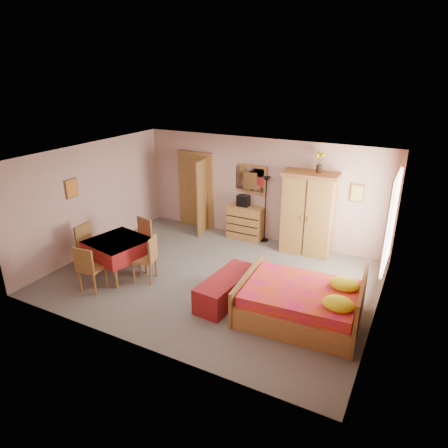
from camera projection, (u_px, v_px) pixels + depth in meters
The scene contains 23 objects.
floor at pixel (213, 278), 8.50m from camera, with size 6.50×6.50×0.00m, color slate.
ceiling at pixel (212, 157), 7.55m from camera, with size 6.50×6.50×0.00m, color brown.
wall_back at pixel (261, 190), 10.09m from camera, with size 6.50×0.10×2.60m, color tan.
wall_front at pixel (131, 274), 5.96m from camera, with size 6.50×0.10×2.60m, color tan.
wall_left at pixel (93, 198), 9.43m from camera, with size 0.10×5.00×2.60m, color tan.
wall_right at pixel (383, 254), 6.62m from camera, with size 0.10×5.00×2.60m, color tan.
doorway at pixel (196, 190), 10.98m from camera, with size 1.06×0.12×2.15m, color #9E6B35.
window at pixel (391, 222), 7.57m from camera, with size 0.08×1.40×1.95m, color white.
picture_left at pixel (72, 188), 8.77m from camera, with size 0.04×0.32×0.42m, color orange.
picture_back at pixel (357, 193), 8.96m from camera, with size 0.30×0.04×0.40m, color #D8BF59.
chest_of_drawers at pixel (246, 222), 10.35m from camera, with size 0.91×0.46×0.86m, color #AE783B.
wall_mirror at pixel (250, 179), 10.12m from camera, with size 0.94×0.05×0.74m, color white.
stereo at pixel (243, 201), 10.21m from camera, with size 0.30×0.22×0.28m, color black.
floor_lamp at pixel (265, 210), 10.03m from camera, with size 0.22×0.22×1.70m, color black.
wardrobe at pixel (308, 214), 9.35m from camera, with size 1.26×0.65×1.98m, color #A87939.
sunflower_vase at pixel (320, 162), 8.91m from camera, with size 0.19×0.19×0.48m, color yellow.
bed at pixel (301, 293), 6.99m from camera, with size 2.10×1.65×0.97m, color #CF1459.
bench at pixel (226, 288), 7.61m from camera, with size 0.56×1.50×0.50m, color maroon.
dining_table at pixel (119, 257), 8.51m from camera, with size 1.10×1.10×0.81m, color maroon.
chair_south at pixel (92, 267), 7.91m from camera, with size 0.44×0.44×0.97m, color #966433.
chair_north at pixel (138, 241), 9.05m from camera, with size 0.46×0.46×1.01m, color brown.
chair_west at pixel (92, 247), 8.74m from camera, with size 0.46×0.46×1.01m, color olive.
chair_east at pixel (144, 259), 8.27m from camera, with size 0.44×0.44×0.98m, color #9F6A35.
Camera 1 is at (3.68, -6.53, 4.18)m, focal length 32.00 mm.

